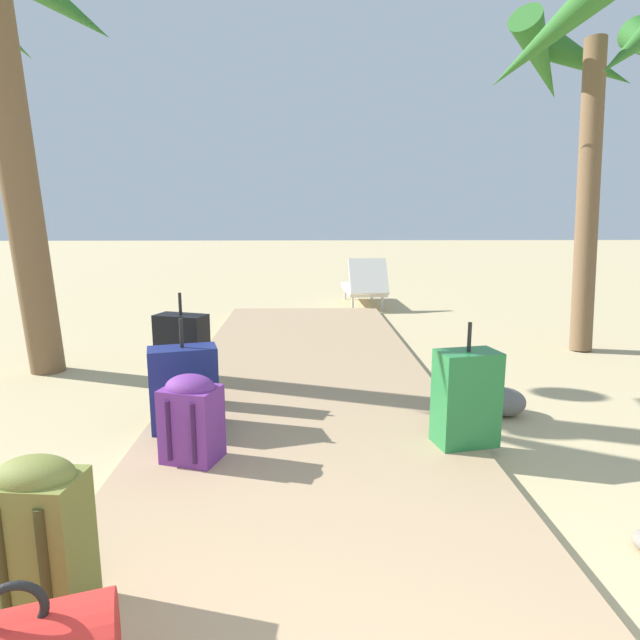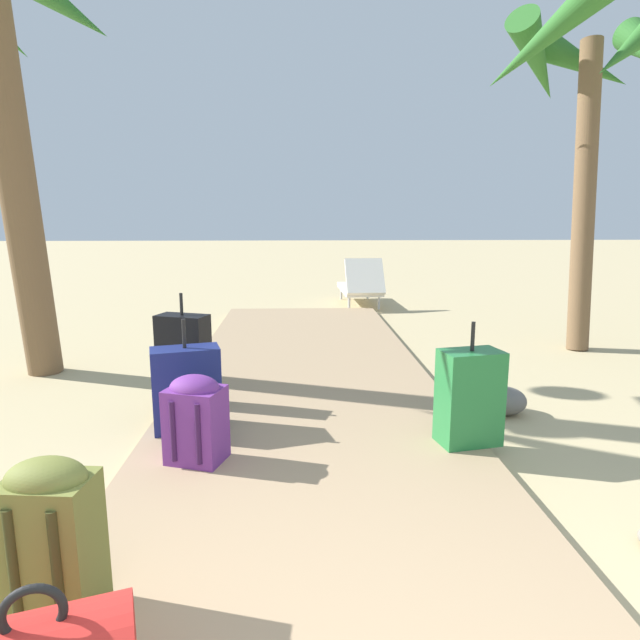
{
  "view_description": "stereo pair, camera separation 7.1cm",
  "coord_description": "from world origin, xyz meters",
  "px_view_note": "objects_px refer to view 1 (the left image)",
  "views": [
    {
      "loc": [
        -0.02,
        -0.62,
        1.47
      ],
      "look_at": [
        0.12,
        4.16,
        0.55
      ],
      "focal_mm": 30.32,
      "sensor_mm": 36.0,
      "label": 1
    },
    {
      "loc": [
        -0.09,
        -0.61,
        1.47
      ],
      "look_at": [
        0.12,
        4.16,
        0.55
      ],
      "focal_mm": 30.32,
      "sensor_mm": 36.0,
      "label": 2
    }
  ],
  "objects_px": {
    "backpack_purple": "(191,416)",
    "suitcase_black": "(183,359)",
    "backpack_olive": "(40,532)",
    "suitcase_green": "(466,398)",
    "suitcase_navy": "(184,388)",
    "palm_tree_near_right": "(591,78)",
    "palm_tree_far_left": "(0,30)",
    "lounge_chair": "(364,286)"
  },
  "relations": [
    {
      "from": "backpack_purple",
      "to": "palm_tree_far_left",
      "type": "xyz_separation_m",
      "value": [
        -1.85,
        1.95,
        2.64
      ]
    },
    {
      "from": "backpack_olive",
      "to": "palm_tree_near_right",
      "type": "distance_m",
      "value": 6.23
    },
    {
      "from": "suitcase_green",
      "to": "suitcase_navy",
      "type": "height_order",
      "value": "suitcase_green"
    },
    {
      "from": "suitcase_navy",
      "to": "palm_tree_near_right",
      "type": "height_order",
      "value": "palm_tree_near_right"
    },
    {
      "from": "suitcase_navy",
      "to": "lounge_chair",
      "type": "distance_m",
      "value": 5.73
    },
    {
      "from": "suitcase_navy",
      "to": "palm_tree_far_left",
      "type": "xyz_separation_m",
      "value": [
        -1.7,
        1.46,
        2.63
      ]
    },
    {
      "from": "backpack_olive",
      "to": "palm_tree_near_right",
      "type": "height_order",
      "value": "palm_tree_near_right"
    },
    {
      "from": "backpack_olive",
      "to": "backpack_purple",
      "type": "bearing_deg",
      "value": 77.18
    },
    {
      "from": "palm_tree_near_right",
      "to": "palm_tree_far_left",
      "type": "distance_m",
      "value": 5.58
    },
    {
      "from": "palm_tree_near_right",
      "to": "suitcase_green",
      "type": "bearing_deg",
      "value": -125.94
    },
    {
      "from": "lounge_chair",
      "to": "palm_tree_far_left",
      "type": "bearing_deg",
      "value": -131.26
    },
    {
      "from": "palm_tree_near_right",
      "to": "palm_tree_far_left",
      "type": "height_order",
      "value": "palm_tree_far_left"
    },
    {
      "from": "backpack_purple",
      "to": "backpack_olive",
      "type": "relative_size",
      "value": 0.87
    },
    {
      "from": "suitcase_green",
      "to": "suitcase_navy",
      "type": "relative_size",
      "value": 1.04
    },
    {
      "from": "suitcase_black",
      "to": "palm_tree_far_left",
      "type": "height_order",
      "value": "palm_tree_far_left"
    },
    {
      "from": "suitcase_navy",
      "to": "suitcase_black",
      "type": "xyz_separation_m",
      "value": [
        -0.11,
        0.5,
        0.06
      ]
    },
    {
      "from": "backpack_purple",
      "to": "suitcase_navy",
      "type": "relative_size",
      "value": 0.69
    },
    {
      "from": "backpack_olive",
      "to": "suitcase_black",
      "type": "height_order",
      "value": "suitcase_black"
    },
    {
      "from": "backpack_purple",
      "to": "suitcase_black",
      "type": "relative_size",
      "value": 0.61
    },
    {
      "from": "backpack_olive",
      "to": "lounge_chair",
      "type": "height_order",
      "value": "lounge_chair"
    },
    {
      "from": "suitcase_navy",
      "to": "lounge_chair",
      "type": "xyz_separation_m",
      "value": [
        1.79,
        5.45,
        -0.03
      ]
    },
    {
      "from": "backpack_purple",
      "to": "palm_tree_far_left",
      "type": "relative_size",
      "value": 0.13
    },
    {
      "from": "suitcase_green",
      "to": "backpack_olive",
      "type": "bearing_deg",
      "value": -144.03
    },
    {
      "from": "backpack_olive",
      "to": "suitcase_black",
      "type": "distance_m",
      "value": 2.2
    },
    {
      "from": "backpack_purple",
      "to": "lounge_chair",
      "type": "bearing_deg",
      "value": 74.48
    },
    {
      "from": "suitcase_green",
      "to": "palm_tree_near_right",
      "type": "xyz_separation_m",
      "value": [
        2.0,
        2.76,
        2.51
      ]
    },
    {
      "from": "backpack_olive",
      "to": "suitcase_green",
      "type": "distance_m",
      "value": 2.37
    },
    {
      "from": "backpack_olive",
      "to": "suitcase_green",
      "type": "xyz_separation_m",
      "value": [
        1.92,
        1.39,
        -0.01
      ]
    },
    {
      "from": "suitcase_navy",
      "to": "palm_tree_near_right",
      "type": "bearing_deg",
      "value": 32.91
    },
    {
      "from": "palm_tree_near_right",
      "to": "palm_tree_far_left",
      "type": "xyz_separation_m",
      "value": [
        -5.49,
        -0.99,
        0.1
      ]
    },
    {
      "from": "suitcase_black",
      "to": "palm_tree_near_right",
      "type": "bearing_deg",
      "value": 26.54
    },
    {
      "from": "backpack_olive",
      "to": "suitcase_green",
      "type": "relative_size",
      "value": 0.76
    },
    {
      "from": "backpack_purple",
      "to": "suitcase_green",
      "type": "distance_m",
      "value": 1.65
    },
    {
      "from": "suitcase_navy",
      "to": "palm_tree_near_right",
      "type": "xyz_separation_m",
      "value": [
        3.79,
        2.45,
        2.53
      ]
    },
    {
      "from": "suitcase_navy",
      "to": "lounge_chair",
      "type": "relative_size",
      "value": 0.48
    },
    {
      "from": "suitcase_green",
      "to": "suitcase_navy",
      "type": "bearing_deg",
      "value": 170.18
    },
    {
      "from": "suitcase_green",
      "to": "palm_tree_far_left",
      "type": "distance_m",
      "value": 4.7
    },
    {
      "from": "palm_tree_far_left",
      "to": "lounge_chair",
      "type": "relative_size",
      "value": 2.61
    },
    {
      "from": "backpack_purple",
      "to": "suitcase_black",
      "type": "xyz_separation_m",
      "value": [
        -0.26,
        0.99,
        0.07
      ]
    },
    {
      "from": "suitcase_green",
      "to": "suitcase_black",
      "type": "relative_size",
      "value": 0.91
    },
    {
      "from": "backpack_olive",
      "to": "suitcase_navy",
      "type": "distance_m",
      "value": 1.71
    },
    {
      "from": "palm_tree_far_left",
      "to": "palm_tree_near_right",
      "type": "bearing_deg",
      "value": 10.22
    }
  ]
}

